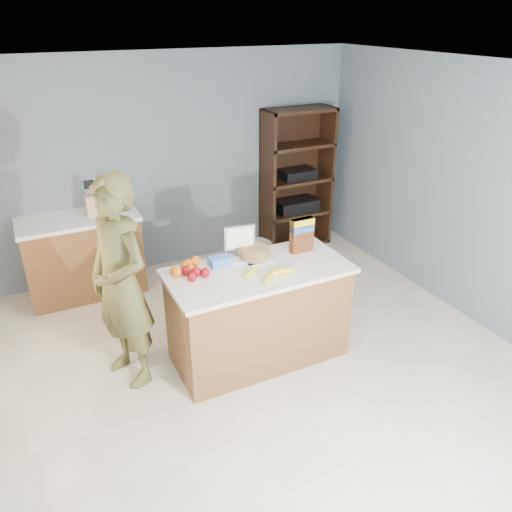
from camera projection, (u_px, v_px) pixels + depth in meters
name	position (u px, v px, depth m)	size (l,w,h in m)	color
floor	(274.00, 374.00, 4.38)	(4.50, 5.00, 0.02)	beige
walls	(277.00, 195.00, 3.65)	(4.52, 5.02, 2.51)	slate
counter_peninsula	(258.00, 317.00, 4.43)	(1.56, 0.76, 0.90)	brown
back_cabinet	(84.00, 255.00, 5.47)	(1.24, 0.62, 0.90)	brown
shelving_unit	(295.00, 181.00, 6.50)	(0.90, 0.40, 1.80)	black
person	(121.00, 284.00, 3.98)	(0.66, 0.43, 1.81)	brown
knife_block	(92.00, 205.00, 5.27)	(0.12, 0.10, 0.31)	tan
envelopes	(252.00, 264.00, 4.30)	(0.37, 0.17, 0.00)	white
bananas	(271.00, 273.00, 4.10)	(0.48, 0.30, 0.05)	yellow
apples	(195.00, 273.00, 4.07)	(0.21, 0.20, 0.08)	maroon
oranges	(186.00, 266.00, 4.18)	(0.31, 0.22, 0.08)	#E45E0E
blue_carton	(220.00, 261.00, 4.26)	(0.18, 0.12, 0.08)	blue
salad_bowl	(255.00, 251.00, 4.40)	(0.30, 0.30, 0.13)	#267219
tv	(239.00, 239.00, 4.39)	(0.28, 0.12, 0.28)	silver
cereal_box	(302.00, 232.00, 4.45)	(0.21, 0.08, 0.32)	#592B14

